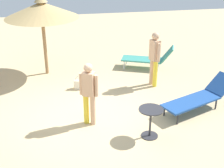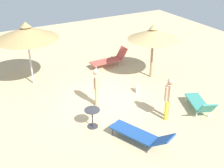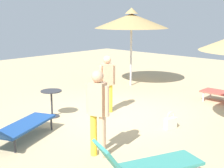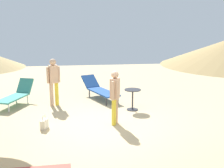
# 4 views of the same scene
# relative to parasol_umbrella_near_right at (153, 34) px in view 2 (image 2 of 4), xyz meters

# --- Properties ---
(ground) EXTENTS (24.00, 24.00, 0.10)m
(ground) POSITION_rel_parasol_umbrella_near_right_xyz_m (-0.98, 3.12, -2.20)
(ground) COLOR tan
(parasol_umbrella_near_right) EXTENTS (2.34, 2.34, 2.61)m
(parasol_umbrella_near_right) POSITION_rel_parasol_umbrella_near_right_xyz_m (0.00, 0.00, 0.00)
(parasol_umbrella_near_right) COLOR olive
(parasol_umbrella_near_right) RESTS_ON ground
(parasol_umbrella_front) EXTENTS (2.75, 2.75, 2.92)m
(parasol_umbrella_front) POSITION_rel_parasol_umbrella_near_right_xyz_m (2.06, 5.20, 0.29)
(parasol_umbrella_front) COLOR #B2B2B7
(parasol_umbrella_front) RESTS_ON ground
(lounge_chair_center) EXTENTS (1.85, 1.19, 0.84)m
(lounge_chair_center) POSITION_rel_parasol_umbrella_near_right_xyz_m (-3.53, 0.20, -1.76)
(lounge_chair_center) COLOR teal
(lounge_chair_center) RESTS_ON ground
(lounge_chair_back) EXTENTS (2.28, 1.40, 0.77)m
(lounge_chair_back) POSITION_rel_parasol_umbrella_near_right_xyz_m (-4.02, 3.26, -1.77)
(lounge_chair_back) COLOR #1E478C
(lounge_chair_back) RESTS_ON ground
(lounge_chair_near_left) EXTENTS (0.64, 2.02, 0.88)m
(lounge_chair_near_left) POSITION_rel_parasol_umbrella_near_right_xyz_m (2.12, 1.09, -1.77)
(lounge_chair_near_left) COLOR #CC4C3F
(lounge_chair_near_left) RESTS_ON ground
(person_standing_far_left) EXTENTS (0.43, 0.32, 1.59)m
(person_standing_far_left) POSITION_rel_parasol_umbrella_near_right_xyz_m (-1.06, 3.44, -1.25)
(person_standing_far_left) COLOR yellow
(person_standing_far_left) RESTS_ON ground
(person_standing_edge) EXTENTS (0.30, 0.46, 1.70)m
(person_standing_edge) POSITION_rel_parasol_umbrella_near_right_xyz_m (-3.26, 1.57, -1.17)
(person_standing_edge) COLOR yellow
(person_standing_edge) RESTS_ON ground
(handbag) EXTENTS (0.32, 0.22, 0.42)m
(handbag) POSITION_rel_parasol_umbrella_near_right_xyz_m (-0.97, 1.42, -2.00)
(handbag) COLOR beige
(handbag) RESTS_ON ground
(side_table_round) EXTENTS (0.56, 0.56, 0.72)m
(side_table_round) POSITION_rel_parasol_umbrella_near_right_xyz_m (-2.36, 4.25, -1.66)
(side_table_round) COLOR #2D2D33
(side_table_round) RESTS_ON ground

